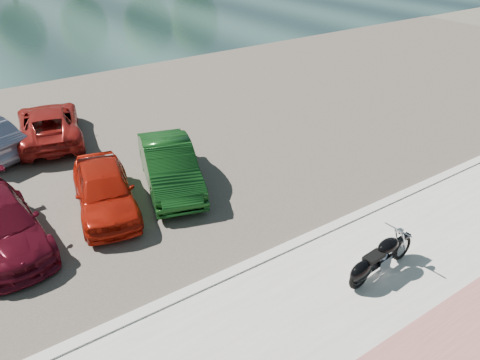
# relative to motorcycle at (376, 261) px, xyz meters

# --- Properties ---
(ground) EXTENTS (200.00, 200.00, 0.00)m
(ground) POSITION_rel_motorcycle_xyz_m (-0.84, 0.03, -0.56)
(ground) COLOR #595447
(ground) RESTS_ON ground
(promenade) EXTENTS (60.00, 6.00, 0.10)m
(promenade) POSITION_rel_motorcycle_xyz_m (-0.84, -0.97, -0.51)
(promenade) COLOR #B6B4AB
(promenade) RESTS_ON ground
(kerb) EXTENTS (60.00, 0.30, 0.14)m
(kerb) POSITION_rel_motorcycle_xyz_m (-0.84, 2.03, -0.49)
(kerb) COLOR #B6B4AB
(kerb) RESTS_ON ground
(parking_lot) EXTENTS (60.00, 18.00, 0.04)m
(parking_lot) POSITION_rel_motorcycle_xyz_m (-0.84, 11.03, -0.54)
(parking_lot) COLOR #463F38
(parking_lot) RESTS_ON ground
(river) EXTENTS (120.00, 40.00, 0.00)m
(river) POSITION_rel_motorcycle_xyz_m (-0.84, 40.03, -0.56)
(river) COLOR #182C2B
(river) RESTS_ON ground
(motorcycle) EXTENTS (2.33, 0.75, 1.05)m
(motorcycle) POSITION_rel_motorcycle_xyz_m (0.00, 0.00, 0.00)
(motorcycle) COLOR black
(motorcycle) RESTS_ON promenade
(car_3) EXTENTS (2.08, 4.53, 1.28)m
(car_3) POSITION_rel_motorcycle_xyz_m (-7.01, 6.40, 0.12)
(car_3) COLOR #520B19
(car_3) RESTS_ON parking_lot
(car_4) EXTENTS (2.45, 4.25, 1.36)m
(car_4) POSITION_rel_motorcycle_xyz_m (-4.19, 6.50, 0.16)
(car_4) COLOR #AD1A0B
(car_4) RESTS_ON parking_lot
(car_5) EXTENTS (2.72, 4.60, 1.43)m
(car_5) POSITION_rel_motorcycle_xyz_m (-1.98, 6.69, 0.19)
(car_5) COLOR #103D13
(car_5) RESTS_ON parking_lot
(car_10) EXTENTS (3.18, 5.11, 1.32)m
(car_10) POSITION_rel_motorcycle_xyz_m (-4.17, 12.44, 0.14)
(car_10) COLOR maroon
(car_10) RESTS_ON parking_lot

